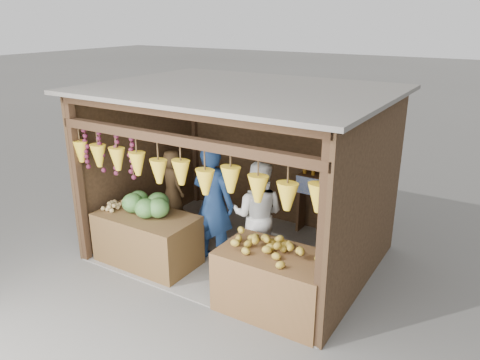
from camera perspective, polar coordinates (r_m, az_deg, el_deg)
name	(u,v)px	position (r m, az deg, el deg)	size (l,w,h in m)	color
ground	(240,253)	(7.67, -0.03, -8.84)	(80.00, 80.00, 0.00)	#514F49
stall_structure	(236,154)	(7.01, -0.44, 3.15)	(4.30, 3.30, 2.66)	slate
back_shelf	(334,190)	(7.95, 11.35, -1.26)	(1.25, 0.32, 1.32)	#382314
counter_left	(148,239)	(7.35, -11.19, -7.06)	(1.53, 0.85, 0.80)	#51381B
counter_right	(275,283)	(6.12, 4.30, -12.37)	(1.45, 0.85, 0.83)	#523A1B
stool	(174,219)	(8.57, -8.03, -4.78)	(0.31, 0.31, 0.29)	black
man_standing	(213,203)	(7.09, -3.27, -2.85)	(0.69, 0.45, 1.90)	navy
woman_standing	(258,215)	(6.98, 2.17, -4.26)	(0.81, 0.63, 1.66)	white
vendor_seated	(172,182)	(8.30, -8.26, -0.23)	(0.56, 0.37, 1.15)	brown
melon_pile	(147,203)	(7.19, -11.25, -2.81)	(1.00, 0.50, 0.32)	#144B16
tanfruit_pile	(113,204)	(7.53, -15.21, -2.86)	(0.34, 0.40, 0.13)	olive
mango_pile	(275,247)	(5.84, 4.34, -8.16)	(1.40, 0.64, 0.22)	#AD6117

